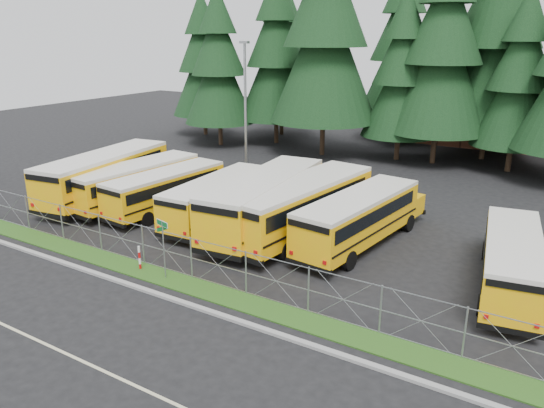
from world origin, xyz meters
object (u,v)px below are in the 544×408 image
(bus_1, at_px, (141,184))
(light_standard, at_px, (245,106))
(bus_3, at_px, (221,199))
(bus_4, at_px, (268,202))
(bus_east, at_px, (511,263))
(bus_5, at_px, (306,208))
(bus_6, at_px, (362,220))
(bus_2, at_px, (170,191))
(striped_bollard, at_px, (140,258))
(street_sign, at_px, (163,237))
(bus_0, at_px, (110,176))

(bus_1, relative_size, light_standard, 1.04)
(bus_1, xyz_separation_m, bus_3, (6.34, 0.15, -0.07))
(bus_1, xyz_separation_m, bus_4, (9.49, 0.40, 0.22))
(bus_3, height_order, bus_east, bus_3)
(bus_4, relative_size, bus_5, 1.01)
(bus_4, height_order, bus_5, bus_4)
(bus_1, distance_m, bus_6, 14.92)
(light_standard, bearing_deg, bus_2, -87.56)
(bus_4, distance_m, striped_bollard, 8.20)
(bus_3, xyz_separation_m, street_sign, (2.57, -7.65, 0.72))
(bus_1, height_order, bus_4, bus_4)
(bus_0, height_order, bus_3, bus_0)
(bus_1, distance_m, bus_east, 22.38)
(bus_3, distance_m, bus_east, 16.05)
(bus_0, relative_size, striped_bollard, 10.12)
(bus_5, height_order, striped_bollard, bus_5)
(bus_5, bearing_deg, bus_0, -169.76)
(bus_2, distance_m, bus_east, 19.91)
(street_sign, bearing_deg, light_standard, 112.44)
(bus_5, bearing_deg, bus_4, -165.75)
(bus_4, distance_m, light_standard, 12.02)
(bus_east, relative_size, striped_bollard, 8.15)
(bus_6, height_order, striped_bollard, bus_6)
(bus_4, bearing_deg, bus_2, 177.43)
(bus_3, height_order, street_sign, street_sign)
(street_sign, relative_size, striped_bollard, 2.34)
(bus_3, xyz_separation_m, bus_5, (5.43, 0.56, 0.27))
(bus_0, bearing_deg, bus_2, -5.00)
(bus_5, height_order, bus_6, bus_5)
(bus_east, bearing_deg, light_standard, 145.73)
(bus_0, relative_size, bus_4, 0.99)
(bus_1, height_order, light_standard, light_standard)
(bus_1, bearing_deg, bus_4, 7.07)
(bus_1, xyz_separation_m, striped_bollard, (7.23, -7.41, -0.79))
(bus_4, distance_m, street_sign, 7.93)
(bus_6, bearing_deg, bus_0, -169.54)
(bus_2, height_order, bus_east, bus_2)
(bus_6, distance_m, street_sign, 10.39)
(bus_4, height_order, bus_east, bus_4)
(bus_2, distance_m, light_standard, 9.95)
(bus_6, distance_m, light_standard, 15.67)
(bus_2, distance_m, striped_bollard, 8.85)
(bus_3, distance_m, bus_4, 3.18)
(bus_1, relative_size, bus_4, 0.86)
(bus_5, height_order, bus_east, bus_5)
(striped_bollard, relative_size, light_standard, 0.12)
(bus_5, distance_m, light_standard, 13.35)
(striped_bollard, height_order, light_standard, light_standard)
(street_sign, bearing_deg, striped_bollard, 177.16)
(bus_3, height_order, bus_4, bus_4)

